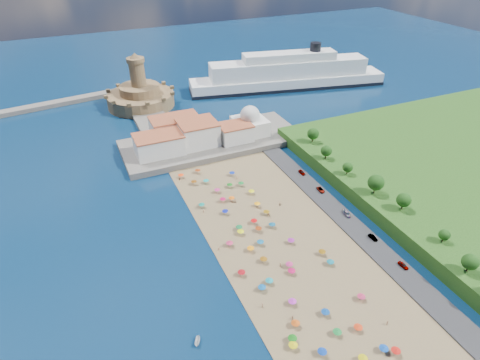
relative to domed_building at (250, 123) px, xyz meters
name	(u,v)px	position (x,y,z in m)	size (l,w,h in m)	color
ground	(258,235)	(-30.00, -71.00, -8.97)	(700.00, 700.00, 0.00)	#071938
terrace	(212,141)	(-20.00, 2.00, -7.47)	(90.00, 36.00, 3.00)	#59544C
jetty	(153,123)	(-42.00, 37.00, -7.77)	(18.00, 70.00, 2.40)	#59544C
waterfront_buildings	(187,134)	(-33.05, 2.64, -1.10)	(57.00, 29.00, 11.00)	silver
domed_building	(250,123)	(0.00, 0.00, 0.00)	(16.00, 16.00, 15.00)	silver
fortress	(140,95)	(-42.00, 67.00, -2.29)	(40.00, 40.00, 32.40)	olive
cruise_ship	(288,75)	(56.34, 58.96, -0.38)	(134.21, 46.30, 29.03)	black
beach_parasols	(269,250)	(-31.12, -81.70, -6.83)	(31.84, 115.99, 2.20)	gray
beachgoers	(254,237)	(-32.36, -72.61, -7.88)	(33.20, 105.37, 1.88)	tan
parked_cars	(340,207)	(6.00, -70.55, -7.63)	(2.33, 66.92, 1.43)	gray
hillside_trees	(380,187)	(19.34, -75.33, 1.16)	(9.67, 107.26, 8.04)	#382314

